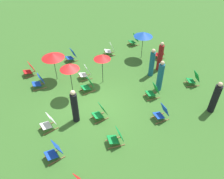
# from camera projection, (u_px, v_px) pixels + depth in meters

# --- Properties ---
(ground_plane) EXTENTS (40.00, 40.00, 0.00)m
(ground_plane) POSITION_uv_depth(u_px,v_px,m) (91.00, 103.00, 11.78)
(ground_plane) COLOR #386B28
(deckchair_0) EXTENTS (0.49, 0.77, 0.83)m
(deckchair_0) POSITION_uv_depth(u_px,v_px,m) (134.00, 40.00, 16.49)
(deckchair_0) COLOR olive
(deckchair_0) RESTS_ON ground
(deckchair_1) EXTENTS (0.58, 0.82, 0.83)m
(deckchair_1) POSITION_uv_depth(u_px,v_px,m) (54.00, 151.00, 9.05)
(deckchair_1) COLOR olive
(deckchair_1) RESTS_ON ground
(deckchair_2) EXTENTS (0.50, 0.78, 0.83)m
(deckchair_2) POSITION_uv_depth(u_px,v_px,m) (85.00, 73.00, 13.27)
(deckchair_2) COLOR olive
(deckchair_2) RESTS_ON ground
(deckchair_3) EXTENTS (0.59, 0.83, 0.83)m
(deckchair_3) POSITION_uv_depth(u_px,v_px,m) (116.00, 137.00, 9.60)
(deckchair_3) COLOR olive
(deckchair_3) RESTS_ON ground
(deckchair_4) EXTENTS (0.65, 0.85, 0.83)m
(deckchair_4) POSITION_uv_depth(u_px,v_px,m) (110.00, 50.00, 15.41)
(deckchair_4) COLOR olive
(deckchair_4) RESTS_ON ground
(deckchair_5) EXTENTS (0.67, 0.86, 0.83)m
(deckchair_5) POSITION_uv_depth(u_px,v_px,m) (194.00, 79.00, 12.81)
(deckchair_5) COLOR olive
(deckchair_5) RESTS_ON ground
(deckchair_6) EXTENTS (0.58, 0.82, 0.83)m
(deckchair_6) POSITION_uv_depth(u_px,v_px,m) (71.00, 56.00, 14.77)
(deckchair_6) COLOR olive
(deckchair_6) RESTS_ON ground
(deckchair_7) EXTENTS (0.54, 0.80, 0.83)m
(deckchair_7) POSITION_uv_depth(u_px,v_px,m) (30.00, 70.00, 13.53)
(deckchair_7) COLOR olive
(deckchair_7) RESTS_ON ground
(deckchair_8) EXTENTS (0.55, 0.80, 0.83)m
(deckchair_8) POSITION_uv_depth(u_px,v_px,m) (100.00, 112.00, 10.74)
(deckchair_8) COLOR olive
(deckchair_8) RESTS_ON ground
(deckchair_9) EXTENTS (0.56, 0.81, 0.83)m
(deckchair_9) POSITION_uv_depth(u_px,v_px,m) (153.00, 91.00, 11.96)
(deckchair_9) COLOR olive
(deckchair_9) RESTS_ON ground
(deckchair_10) EXTENTS (0.60, 0.83, 0.83)m
(deckchair_10) POSITION_uv_depth(u_px,v_px,m) (49.00, 123.00, 10.24)
(deckchair_10) COLOR olive
(deckchair_10) RESTS_ON ground
(deckchair_11) EXTENTS (0.50, 0.78, 0.83)m
(deckchair_11) POSITION_uv_depth(u_px,v_px,m) (162.00, 113.00, 10.72)
(deckchair_11) COLOR olive
(deckchair_11) RESTS_ON ground
(deckchair_12) EXTENTS (0.54, 0.80, 0.83)m
(deckchair_12) POSITION_uv_depth(u_px,v_px,m) (88.00, 85.00, 12.37)
(deckchair_12) COLOR olive
(deckchair_12) RESTS_ON ground
(deckchair_14) EXTENTS (0.63, 0.85, 0.83)m
(deckchair_14) POSITION_uv_depth(u_px,v_px,m) (159.00, 53.00, 15.06)
(deckchair_14) COLOR olive
(deckchair_14) RESTS_ON ground
(deckchair_15) EXTENTS (0.48, 0.76, 0.83)m
(deckchair_15) POSITION_uv_depth(u_px,v_px,m) (39.00, 82.00, 12.61)
(deckchair_15) COLOR olive
(deckchair_15) RESTS_ON ground
(umbrella_0) EXTENTS (0.94, 0.94, 1.83)m
(umbrella_0) POSITION_uv_depth(u_px,v_px,m) (102.00, 57.00, 12.12)
(umbrella_0) COLOR black
(umbrella_0) RESTS_ON ground
(umbrella_1) EXTENTS (1.28, 1.28, 1.74)m
(umbrella_1) POSITION_uv_depth(u_px,v_px,m) (53.00, 56.00, 12.42)
(umbrella_1) COLOR black
(umbrella_1) RESTS_ON ground
(umbrella_2) EXTENTS (1.21, 1.21, 1.85)m
(umbrella_2) POSITION_uv_depth(u_px,v_px,m) (143.00, 34.00, 14.25)
(umbrella_2) COLOR black
(umbrella_2) RESTS_ON ground
(umbrella_3) EXTENTS (0.99, 0.99, 2.01)m
(umbrella_3) POSITION_uv_depth(u_px,v_px,m) (69.00, 67.00, 11.11)
(umbrella_3) COLOR black
(umbrella_3) RESTS_ON ground
(person_0) EXTENTS (0.38, 0.38, 1.79)m
(person_0) POSITION_uv_depth(u_px,v_px,m) (152.00, 63.00, 13.20)
(person_0) COLOR #195972
(person_0) RESTS_ON ground
(person_1) EXTENTS (0.41, 0.41, 1.86)m
(person_1) POSITION_uv_depth(u_px,v_px,m) (160.00, 77.00, 12.12)
(person_1) COLOR #195972
(person_1) RESTS_ON ground
(person_2) EXTENTS (0.43, 0.43, 1.87)m
(person_2) POSITION_uv_depth(u_px,v_px,m) (160.00, 57.00, 13.67)
(person_2) COLOR maroon
(person_2) RESTS_ON ground
(person_3) EXTENTS (0.43, 0.43, 1.79)m
(person_3) POSITION_uv_depth(u_px,v_px,m) (215.00, 98.00, 10.83)
(person_3) COLOR black
(person_3) RESTS_ON ground
(person_4) EXTENTS (0.34, 0.34, 1.83)m
(person_4) POSITION_uv_depth(u_px,v_px,m) (75.00, 107.00, 10.32)
(person_4) COLOR black
(person_4) RESTS_ON ground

